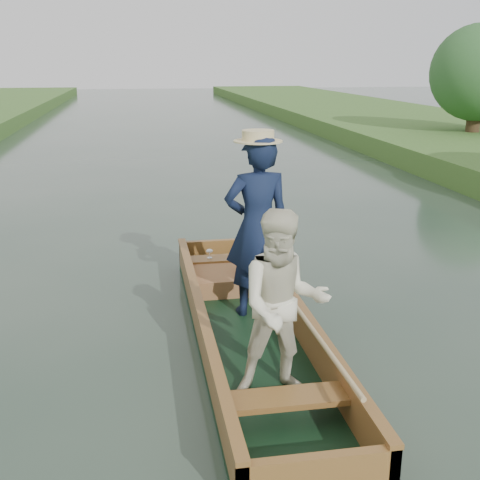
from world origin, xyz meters
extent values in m
plane|color=#283D30|center=(0.00, 0.00, 0.00)|extent=(120.00, 120.00, 0.00)
cylinder|color=#47331E|center=(9.80, 12.67, 1.04)|extent=(0.44, 0.44, 2.08)
sphere|color=#245321|center=(9.80, 12.67, 2.48)|extent=(3.05, 3.05, 3.05)
cube|color=black|center=(0.00, 0.00, 0.04)|extent=(1.10, 5.00, 0.08)
cube|color=brown|center=(-0.51, 0.00, 0.24)|extent=(0.08, 5.00, 0.32)
cube|color=brown|center=(0.51, 0.00, 0.24)|extent=(0.08, 5.00, 0.32)
cube|color=brown|center=(0.00, 2.46, 0.24)|extent=(1.10, 0.08, 0.32)
cube|color=brown|center=(0.00, -2.46, 0.24)|extent=(1.10, 0.08, 0.32)
cube|color=brown|center=(-0.51, 0.00, 0.42)|extent=(0.10, 5.00, 0.04)
cube|color=brown|center=(0.51, 0.00, 0.42)|extent=(0.10, 5.00, 0.04)
cube|color=brown|center=(0.00, 1.90, 0.30)|extent=(0.94, 0.30, 0.05)
cube|color=brown|center=(0.00, -1.60, 0.30)|extent=(0.94, 0.30, 0.05)
imported|color=#101A34|center=(0.19, 0.60, 1.09)|extent=(0.77, 0.53, 2.02)
cylinder|color=beige|center=(0.19, 0.60, 2.06)|extent=(0.52, 0.52, 0.12)
imported|color=beige|center=(0.07, -1.14, 0.90)|extent=(0.82, 0.65, 1.63)
cube|color=#A84E36|center=(-0.10, 1.48, 0.19)|extent=(0.85, 0.90, 0.22)
sphere|color=tan|center=(0.21, 1.38, 0.42)|extent=(0.22, 0.22, 0.22)
sphere|color=tan|center=(0.21, 1.37, 0.59)|extent=(0.17, 0.17, 0.17)
sphere|color=tan|center=(0.15, 1.37, 0.66)|extent=(0.06, 0.06, 0.06)
sphere|color=tan|center=(0.27, 1.37, 0.66)|extent=(0.06, 0.06, 0.06)
sphere|color=tan|center=(0.21, 1.30, 0.57)|extent=(0.07, 0.07, 0.07)
sphere|color=tan|center=(0.11, 1.36, 0.46)|extent=(0.08, 0.08, 0.08)
sphere|color=tan|center=(0.31, 1.36, 0.46)|extent=(0.08, 0.08, 0.08)
sphere|color=tan|center=(0.15, 1.35, 0.33)|extent=(0.09, 0.09, 0.09)
sphere|color=tan|center=(0.27, 1.35, 0.33)|extent=(0.09, 0.09, 0.09)
cylinder|color=silver|center=(-0.19, 1.90, 0.33)|extent=(0.07, 0.07, 0.01)
cylinder|color=silver|center=(-0.19, 1.90, 0.37)|extent=(0.01, 0.01, 0.08)
ellipsoid|color=silver|center=(-0.19, 1.90, 0.43)|extent=(0.09, 0.09, 0.05)
cylinder|color=tan|center=(0.43, 0.11, 0.46)|extent=(0.04, 4.41, 0.20)
camera|label=1|loc=(-1.07, -5.64, 2.84)|focal=45.00mm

